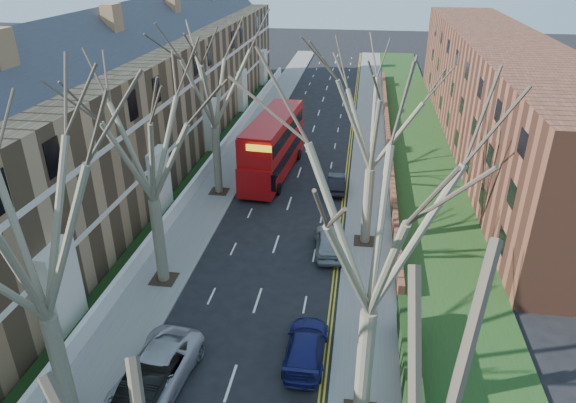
% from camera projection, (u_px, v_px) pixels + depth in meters
% --- Properties ---
extents(pavement_left, '(3.00, 102.00, 0.12)m').
position_uv_depth(pavement_left, '(246.00, 144.00, 50.03)').
color(pavement_left, slate).
rests_on(pavement_left, ground).
extents(pavement_right, '(3.00, 102.00, 0.12)m').
position_uv_depth(pavement_right, '(370.00, 151.00, 48.45)').
color(pavement_right, slate).
rests_on(pavement_right, ground).
extents(terrace_left, '(9.70, 78.00, 13.60)m').
position_uv_depth(terrace_left, '(130.00, 109.00, 41.51)').
color(terrace_left, olive).
rests_on(terrace_left, ground).
extents(flats_right, '(13.97, 54.00, 10.00)m').
position_uv_depth(flats_right, '(497.00, 93.00, 48.31)').
color(flats_right, brown).
rests_on(flats_right, ground).
extents(front_wall_left, '(0.30, 78.00, 1.00)m').
position_uv_depth(front_wall_left, '(206.00, 170.00, 42.90)').
color(front_wall_left, white).
rests_on(front_wall_left, ground).
extents(grass_verge_right, '(6.00, 102.00, 0.06)m').
position_uv_depth(grass_verge_right, '(419.00, 152.00, 47.82)').
color(grass_verge_right, '#1D3D16').
rests_on(grass_verge_right, ground).
extents(tree_left_mid, '(10.50, 10.50, 14.71)m').
position_uv_depth(tree_left_mid, '(21.00, 214.00, 16.52)').
color(tree_left_mid, brown).
rests_on(tree_left_mid, ground).
extents(tree_left_far, '(10.15, 10.15, 14.22)m').
position_uv_depth(tree_left_far, '(144.00, 127.00, 25.52)').
color(tree_left_far, brown).
rests_on(tree_left_far, ground).
extents(tree_left_dist, '(10.50, 10.50, 14.71)m').
position_uv_depth(tree_left_dist, '(211.00, 70.00, 36.02)').
color(tree_left_dist, brown).
rests_on(tree_left_dist, ground).
extents(tree_right_mid, '(10.50, 10.50, 14.71)m').
position_uv_depth(tree_right_mid, '(378.00, 210.00, 16.80)').
color(tree_right_mid, brown).
rests_on(tree_right_mid, ground).
extents(tree_right_far, '(10.15, 10.15, 14.22)m').
position_uv_depth(tree_right_far, '(375.00, 104.00, 29.35)').
color(tree_right_far, brown).
rests_on(tree_right_far, ground).
extents(double_decker_bus, '(3.69, 12.02, 4.92)m').
position_uv_depth(double_decker_bus, '(273.00, 147.00, 42.55)').
color(double_decker_bus, '#A40B0D').
rests_on(double_decker_bus, ground).
extents(car_left_mid, '(1.92, 4.87, 1.58)m').
position_uv_depth(car_left_mid, '(141.00, 399.00, 20.87)').
color(car_left_mid, black).
rests_on(car_left_mid, ground).
extents(car_left_far, '(3.09, 5.85, 1.57)m').
position_uv_depth(car_left_far, '(155.00, 373.00, 22.15)').
color(car_left_far, '#B1AFB5').
rests_on(car_left_far, ground).
extents(car_right_near, '(1.85, 4.54, 1.32)m').
position_uv_depth(car_right_near, '(306.00, 346.00, 23.81)').
color(car_right_near, navy).
rests_on(car_right_near, ground).
extents(car_right_mid, '(2.25, 4.58, 1.50)m').
position_uv_depth(car_right_mid, '(329.00, 241.00, 32.17)').
color(car_right_mid, gray).
rests_on(car_right_mid, ground).
extents(car_right_far, '(1.50, 3.94, 1.28)m').
position_uv_depth(car_right_far, '(337.00, 183.00, 40.44)').
color(car_right_far, black).
rests_on(car_right_far, ground).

